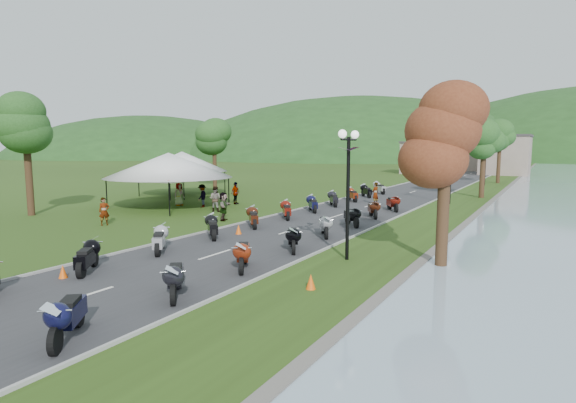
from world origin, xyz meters
The scene contains 13 objects.
road centered at (0.00, 40.00, 0.01)m, with size 7.00×120.00×0.02m, color #343436.
hills_backdrop centered at (0.00, 200.00, 0.00)m, with size 360.00×120.00×76.00m, color #285621, non-canonical shape.
far_building centered at (-2.00, 85.00, 2.50)m, with size 18.00×16.00×5.00m, color gray.
moto_row_left centered at (-2.21, 18.57, 0.55)m, with size 2.60×50.59×1.10m, color #331411, non-canonical shape.
moto_row_right centered at (2.30, 16.56, 0.55)m, with size 2.60×33.56×1.10m, color #331411, non-canonical shape.
vendor_tent_main centered at (-12.34, 25.70, 2.00)m, with size 6.12×6.12×4.00m, color silver, non-canonical shape.
vendor_tent_side centered at (-17.38, 32.31, 2.00)m, with size 5.43×5.43×4.00m, color silver, non-canonical shape.
tree_park_left centered at (-17.27, 18.30, 4.58)m, with size 3.30×3.30×9.16m, color #2E6325, non-canonical shape.
tree_lakeside centered at (8.35, 19.07, 3.81)m, with size 2.74×2.74×7.62m, color #2E6325, non-canonical shape.
pedestrian_a centered at (-9.95, 18.28, 0.00)m, with size 0.58×0.42×1.59m, color slate.
pedestrian_b centered at (-8.05, 25.68, 0.00)m, with size 0.85×0.46×1.74m, color slate.
pedestrian_c centered at (-10.34, 26.96, 0.00)m, with size 1.09×0.45×1.69m, color slate.
traffic_cone_near centered at (-2.26, 10.79, 0.23)m, with size 0.30×0.30×0.47m, color #F2590C.
Camera 1 is at (11.79, 1.99, 4.43)m, focal length 28.00 mm.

